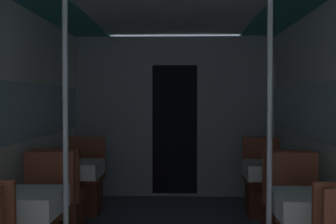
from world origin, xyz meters
TOP-DOWN VIEW (x-y plane):
  - bulkhead_far at (0.00, 5.91)m, footprint 2.86×0.09m
  - dining_table_left_1 at (-1.08, 2.60)m, footprint 0.59×0.59m
  - support_pole_left_1 at (-0.75, 2.60)m, footprint 0.04×0.04m
  - dining_table_left_2 at (-1.08, 4.28)m, footprint 0.59×0.59m
  - chair_left_near_2 at (-1.08, 3.72)m, footprint 0.45×0.45m
  - chair_left_far_2 at (-1.08, 4.83)m, footprint 0.45×0.45m
  - dining_table_right_1 at (1.08, 2.60)m, footprint 0.59×0.59m
  - support_pole_right_1 at (0.75, 2.60)m, footprint 0.04×0.04m
  - dining_table_right_2 at (1.08, 4.28)m, footprint 0.59×0.59m
  - chair_right_near_2 at (1.08, 3.72)m, footprint 0.45×0.45m
  - chair_right_far_2 at (1.08, 4.83)m, footprint 0.45×0.45m

SIDE VIEW (x-z plane):
  - chair_left_near_2 at x=-1.08m, z-range -0.17..0.75m
  - chair_left_far_2 at x=-1.08m, z-range -0.17..0.75m
  - chair_right_near_2 at x=1.08m, z-range -0.17..0.75m
  - chair_right_far_2 at x=1.08m, z-range -0.17..0.75m
  - dining_table_left_1 at x=-1.08m, z-range 0.24..0.95m
  - dining_table_left_2 at x=-1.08m, z-range 0.24..0.95m
  - dining_table_right_1 at x=1.08m, z-range 0.24..0.95m
  - dining_table_right_2 at x=1.08m, z-range 0.24..0.95m
  - bulkhead_far at x=0.00m, z-range 0.00..2.29m
  - support_pole_left_1 at x=-0.75m, z-range 0.00..2.29m
  - support_pole_right_1 at x=0.75m, z-range 0.00..2.29m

